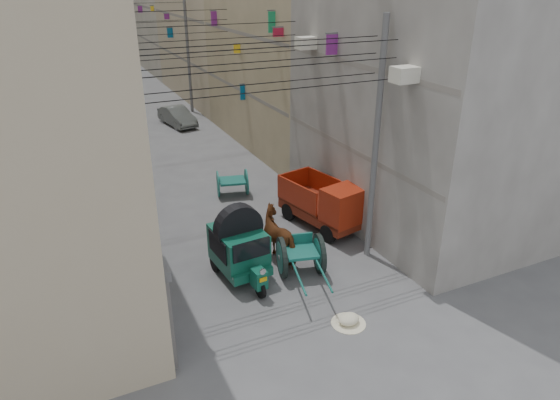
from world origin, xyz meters
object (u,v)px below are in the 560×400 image
distant_car_grey (177,116)px  feed_sack (349,319)px  mini_truck (329,207)px  tonga_cart (301,255)px  horse (282,236)px  distant_car_white (111,133)px  distant_car_green (96,72)px  auto_rickshaw (239,245)px  second_cart (232,182)px

distant_car_grey → feed_sack: bearing=-102.5°
mini_truck → feed_sack: 5.76m
tonga_cart → horse: horse is taller
distant_car_white → distant_car_green: 20.29m
distant_car_green → distant_car_grey: bearing=108.6°
feed_sack → distant_car_white: 20.44m
horse → distant_car_grey: 17.98m
distant_car_grey → tonga_cart: bearing=-103.0°
tonga_cart → distant_car_white: size_ratio=0.97×
mini_truck → horse: size_ratio=1.84×
auto_rickshaw → distant_car_grey: (2.69, 18.35, -0.54)m
auto_rickshaw → horse: auto_rickshaw is taller
tonga_cart → mini_truck: 3.35m
second_cart → feed_sack: bearing=-76.8°
horse → distant_car_green: (-1.89, 36.34, -0.20)m
tonga_cart → distant_car_grey: tonga_cart is taller
mini_truck → distant_car_white: size_ratio=1.15×
horse → distant_car_grey: horse is taller
mini_truck → feed_sack: (-2.34, -5.20, -0.80)m
mini_truck → distant_car_green: 35.42m
distant_car_white → distant_car_grey: 4.75m
feed_sack → distant_car_green: (-2.07, 40.35, 0.51)m
mini_truck → distant_car_grey: 16.83m
auto_rickshaw → feed_sack: auto_rickshaw is taller
auto_rickshaw → distant_car_grey: bearing=76.9°
auto_rickshaw → feed_sack: bearing=-67.2°
mini_truck → distant_car_green: (-4.41, 35.15, -0.28)m
horse → distant_car_grey: bearing=-105.4°
tonga_cart → mini_truck: bearing=58.2°
mini_truck → distant_car_white: mini_truck is taller
distant_car_white → mini_truck: bearing=105.9°
mini_truck → second_cart: size_ratio=2.41×
tonga_cart → second_cart: (0.20, 6.97, -0.08)m
auto_rickshaw → second_cart: 6.58m
second_cart → horse: (-0.34, -5.84, 0.25)m
auto_rickshaw → distant_car_green: 36.74m
auto_rickshaw → feed_sack: 4.18m
distant_car_green → second_cart: bearing=103.8°
tonga_cart → horse: (-0.14, 1.13, 0.17)m
tonga_cart → second_cart: 6.97m
second_cart → distant_car_white: (-3.72, 10.27, -0.07)m
mini_truck → distant_car_grey: (-1.54, 16.75, -0.35)m
distant_car_white → distant_car_green: distant_car_green is taller
tonga_cart → distant_car_white: bearing=115.5°
feed_sack → horse: (-0.18, 4.01, 0.72)m
distant_car_white → distant_car_green: (1.50, 20.23, 0.11)m
auto_rickshaw → distant_car_white: (-1.69, 16.51, -0.57)m
feed_sack → distant_car_grey: (0.81, 21.96, 0.44)m
distant_car_green → feed_sack: bearing=102.6°
mini_truck → distant_car_white: (-5.91, 14.92, -0.39)m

